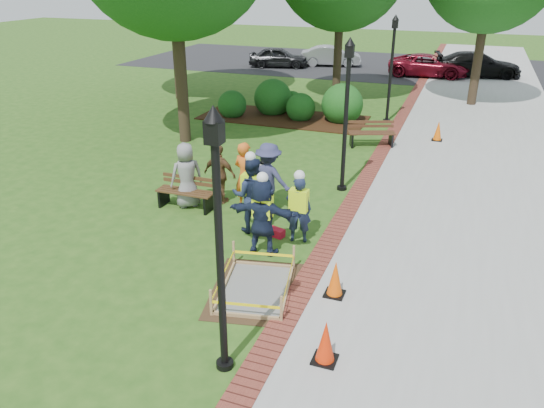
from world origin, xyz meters
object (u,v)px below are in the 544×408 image
(hivis_worker_a, at_px, (263,214))
(lamp_near, at_px, (219,229))
(wet_concrete_pad, at_px, (255,280))
(hivis_worker_c, at_px, (251,193))
(bench_near, at_px, (186,199))
(cone_front, at_px, (326,343))
(hivis_worker_b, at_px, (299,206))

(hivis_worker_a, bearing_deg, lamp_near, -78.05)
(wet_concrete_pad, distance_m, hivis_worker_c, 2.77)
(wet_concrete_pad, relative_size, hivis_worker_c, 1.29)
(wet_concrete_pad, relative_size, lamp_near, 0.61)
(bench_near, bearing_deg, hivis_worker_c, -16.08)
(bench_near, xyz_separation_m, cone_front, (5.07, -4.60, 0.11))
(wet_concrete_pad, height_order, hivis_worker_a, hivis_worker_a)
(cone_front, bearing_deg, hivis_worker_a, 126.66)
(wet_concrete_pad, relative_size, cone_front, 3.31)
(wet_concrete_pad, xyz_separation_m, bench_near, (-3.23, 3.05, 0.03))
(hivis_worker_a, bearing_deg, hivis_worker_c, 125.25)
(wet_concrete_pad, xyz_separation_m, hivis_worker_a, (-0.42, 1.49, 0.72))
(hivis_worker_a, relative_size, hivis_worker_c, 0.96)
(hivis_worker_c, bearing_deg, bench_near, 163.92)
(cone_front, bearing_deg, bench_near, 137.78)
(hivis_worker_a, xyz_separation_m, hivis_worker_b, (0.56, 0.83, -0.08))
(hivis_worker_b, bearing_deg, bench_near, 167.69)
(wet_concrete_pad, relative_size, hivis_worker_a, 1.34)
(bench_near, bearing_deg, cone_front, -42.22)
(bench_near, height_order, hivis_worker_c, hivis_worker_c)
(cone_front, xyz_separation_m, hivis_worker_c, (-2.93, 3.98, 0.62))
(hivis_worker_c, bearing_deg, hivis_worker_b, -5.51)
(lamp_near, distance_m, hivis_worker_b, 4.82)
(cone_front, xyz_separation_m, hivis_worker_b, (-1.70, 3.86, 0.50))
(bench_near, distance_m, hivis_worker_a, 3.28)
(lamp_near, distance_m, hivis_worker_c, 5.10)
(lamp_near, bearing_deg, hivis_worker_a, 101.95)
(lamp_near, bearing_deg, bench_near, 124.26)
(cone_front, bearing_deg, wet_concrete_pad, 139.93)
(bench_near, distance_m, lamp_near, 6.75)
(bench_near, distance_m, hivis_worker_b, 3.50)
(wet_concrete_pad, relative_size, hivis_worker_b, 1.47)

